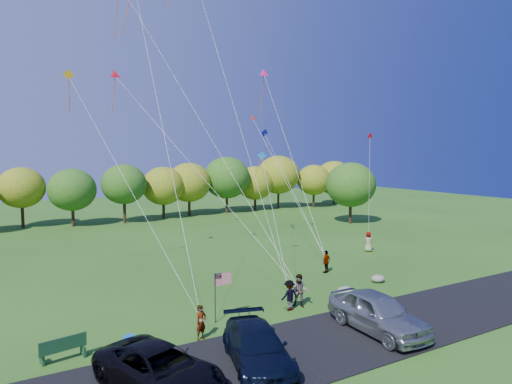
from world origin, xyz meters
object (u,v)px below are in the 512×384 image
at_px(flyer_e, 368,242).
at_px(flyer_a, 201,322).
at_px(flyer_b, 300,291).
at_px(park_bench, 63,348).
at_px(trash_barrel, 130,345).
at_px(minivan_dark, 159,368).
at_px(flyer_c, 289,295).
at_px(minivan_navy, 257,347).
at_px(flyer_d, 326,262).
at_px(minivan_silver, 378,312).

bearing_deg(flyer_e, flyer_a, 67.58).
relative_size(flyer_b, park_bench, 0.98).
height_order(flyer_e, trash_barrel, flyer_e).
xyz_separation_m(minivan_dark, park_bench, (-2.74, 4.24, -0.26)).
bearing_deg(flyer_c, trash_barrel, 4.35).
bearing_deg(trash_barrel, flyer_c, 6.94).
distance_m(minivan_navy, flyer_c, 6.92).
xyz_separation_m(flyer_c, park_bench, (-11.63, -0.36, -0.27)).
height_order(flyer_b, flyer_d, flyer_b).
relative_size(minivan_navy, flyer_c, 3.19).
relative_size(flyer_d, flyer_e, 0.93).
height_order(flyer_d, flyer_e, flyer_e).
distance_m(flyer_a, flyer_e, 22.46).
xyz_separation_m(flyer_c, trash_barrel, (-9.07, -1.10, -0.43)).
relative_size(flyer_c, park_bench, 0.88).
bearing_deg(flyer_e, trash_barrel, 64.08).
bearing_deg(flyer_d, minivan_silver, 43.44).
bearing_deg(flyer_c, flyer_e, -151.16).
xyz_separation_m(flyer_c, flyer_e, (14.35, 8.77, 0.03)).
xyz_separation_m(flyer_d, park_bench, (-18.36, -5.49, -0.25)).
xyz_separation_m(flyer_a, flyer_b, (6.57, 1.33, 0.12)).
xyz_separation_m(minivan_navy, flyer_e, (19.25, 13.65, 0.04)).
height_order(flyer_a, flyer_d, flyer_a).
distance_m(flyer_a, flyer_c, 5.91).
relative_size(minivan_dark, trash_barrel, 6.77).
xyz_separation_m(minivan_navy, minivan_silver, (6.79, 0.15, 0.17)).
bearing_deg(minivan_silver, flyer_d, 66.32).
distance_m(minivan_silver, flyer_b, 4.98).
relative_size(flyer_d, park_bench, 0.86).
bearing_deg(minivan_silver, flyer_b, 105.22).
relative_size(minivan_dark, flyer_b, 2.94).
relative_size(minivan_silver, park_bench, 2.93).
xyz_separation_m(flyer_a, flyer_e, (20.13, 9.97, 0.06)).
distance_m(minivan_navy, park_bench, 8.11).
distance_m(minivan_silver, flyer_c, 5.10).
xyz_separation_m(minivan_silver, flyer_c, (-1.89, 4.73, -0.17)).
bearing_deg(flyer_a, minivan_navy, -98.37).
bearing_deg(trash_barrel, park_bench, 163.80).
bearing_deg(flyer_b, trash_barrel, -128.14).
distance_m(minivan_silver, park_bench, 14.22).
bearing_deg(flyer_a, flyer_b, -10.38).
xyz_separation_m(flyer_b, park_bench, (-12.42, -0.49, -0.37)).
xyz_separation_m(flyer_a, trash_barrel, (-3.29, 0.10, -0.41)).
bearing_deg(flyer_a, flyer_d, 5.06).
bearing_deg(flyer_a, flyer_e, 4.55).
height_order(flyer_c, flyer_e, flyer_e).
height_order(minivan_silver, flyer_d, minivan_silver).
bearing_deg(flyer_c, minivan_silver, 109.20).
distance_m(minivan_silver, flyer_e, 18.37).
height_order(flyer_c, trash_barrel, flyer_c).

